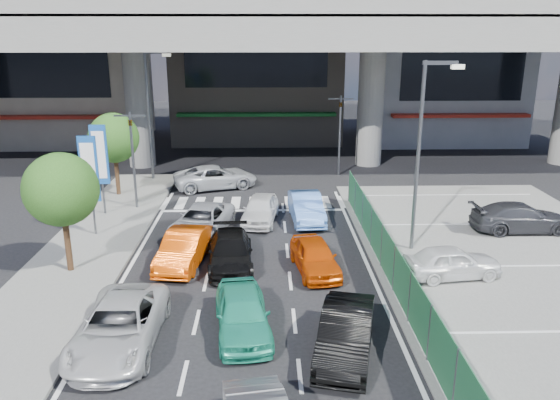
{
  "coord_description": "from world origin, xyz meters",
  "views": [
    {
      "loc": [
        0.72,
        -15.89,
        9.05
      ],
      "look_at": [
        1.28,
        5.81,
        2.36
      ],
      "focal_mm": 35.0,
      "sensor_mm": 36.0,
      "label": 1
    }
  ],
  "objects_px": {
    "street_lamp_right": "(423,141)",
    "taxi_teal_mid": "(242,313)",
    "traffic_light_right": "(340,116)",
    "sedan_black_mid": "(231,252)",
    "street_lamp_left": "(151,105)",
    "taxi_orange_right": "(315,256)",
    "sedan_white_mid_left": "(119,326)",
    "crossing_wagon_silver": "(216,177)",
    "signboard_far": "(100,157)",
    "parked_sedan_dgrey": "(521,217)",
    "sedan_white_front_mid": "(260,209)",
    "signboard_near": "(89,172)",
    "tree_far": "(114,138)",
    "parked_sedan_white": "(452,262)",
    "traffic_light_left": "(131,136)",
    "tree_near": "(61,190)",
    "taxi_orange_left": "(184,248)",
    "kei_truck_front_right": "(306,207)",
    "traffic_cone": "(391,263)",
    "wagon_silver_front_left": "(202,221)",
    "hatch_black_mid_right": "(346,333)"
  },
  "relations": [
    {
      "from": "street_lamp_right",
      "to": "taxi_teal_mid",
      "type": "xyz_separation_m",
      "value": [
        -7.23,
        -6.68,
        -4.08
      ]
    },
    {
      "from": "traffic_light_right",
      "to": "sedan_black_mid",
      "type": "height_order",
      "value": "traffic_light_right"
    },
    {
      "from": "street_lamp_left",
      "to": "taxi_orange_right",
      "type": "distance_m",
      "value": 17.22
    },
    {
      "from": "street_lamp_right",
      "to": "sedan_white_mid_left",
      "type": "relative_size",
      "value": 1.61
    },
    {
      "from": "sedan_black_mid",
      "to": "crossing_wagon_silver",
      "type": "height_order",
      "value": "crossing_wagon_silver"
    },
    {
      "from": "signboard_far",
      "to": "taxi_orange_right",
      "type": "height_order",
      "value": "signboard_far"
    },
    {
      "from": "parked_sedan_dgrey",
      "to": "sedan_white_front_mid",
      "type": "bearing_deg",
      "value": 80.82
    },
    {
      "from": "signboard_far",
      "to": "crossing_wagon_silver",
      "type": "bearing_deg",
      "value": 43.82
    },
    {
      "from": "signboard_near",
      "to": "tree_far",
      "type": "distance_m",
      "value": 6.54
    },
    {
      "from": "parked_sedan_white",
      "to": "traffic_light_left",
      "type": "bearing_deg",
      "value": 50.06
    },
    {
      "from": "tree_near",
      "to": "tree_far",
      "type": "xyz_separation_m",
      "value": [
        -0.8,
        10.5,
        0.0
      ]
    },
    {
      "from": "street_lamp_left",
      "to": "taxi_orange_left",
      "type": "bearing_deg",
      "value": -74.51
    },
    {
      "from": "sedan_white_mid_left",
      "to": "taxi_teal_mid",
      "type": "distance_m",
      "value": 3.7
    },
    {
      "from": "street_lamp_left",
      "to": "taxi_teal_mid",
      "type": "relative_size",
      "value": 1.98
    },
    {
      "from": "tree_near",
      "to": "signboard_far",
      "type": "bearing_deg",
      "value": 94.9
    },
    {
      "from": "taxi_teal_mid",
      "to": "signboard_far",
      "type": "bearing_deg",
      "value": 115.95
    },
    {
      "from": "sedan_white_mid_left",
      "to": "sedan_black_mid",
      "type": "relative_size",
      "value": 1.16
    },
    {
      "from": "traffic_light_right",
      "to": "kei_truck_front_right",
      "type": "height_order",
      "value": "traffic_light_right"
    },
    {
      "from": "traffic_light_right",
      "to": "sedan_white_mid_left",
      "type": "bearing_deg",
      "value": -114.29
    },
    {
      "from": "sedan_black_mid",
      "to": "taxi_orange_right",
      "type": "xyz_separation_m",
      "value": [
        3.34,
        -0.57,
        0.01
      ]
    },
    {
      "from": "sedan_black_mid",
      "to": "taxi_orange_right",
      "type": "relative_size",
      "value": 1.15
    },
    {
      "from": "tree_near",
      "to": "sedan_white_front_mid",
      "type": "relative_size",
      "value": 1.23
    },
    {
      "from": "tree_far",
      "to": "taxi_orange_right",
      "type": "height_order",
      "value": "tree_far"
    },
    {
      "from": "traffic_light_left",
      "to": "traffic_light_right",
      "type": "height_order",
      "value": "same"
    },
    {
      "from": "sedan_black_mid",
      "to": "traffic_cone",
      "type": "bearing_deg",
      "value": -10.18
    },
    {
      "from": "traffic_light_right",
      "to": "parked_sedan_dgrey",
      "type": "xyz_separation_m",
      "value": [
        7.17,
        -10.97,
        -3.21
      ]
    },
    {
      "from": "taxi_orange_right",
      "to": "parked_sedan_dgrey",
      "type": "relative_size",
      "value": 0.81
    },
    {
      "from": "sedan_white_mid_left",
      "to": "crossing_wagon_silver",
      "type": "xyz_separation_m",
      "value": [
        1.36,
        17.42,
        -0.0
      ]
    },
    {
      "from": "taxi_orange_left",
      "to": "signboard_near",
      "type": "bearing_deg",
      "value": 151.67
    },
    {
      "from": "crossing_wagon_silver",
      "to": "traffic_cone",
      "type": "bearing_deg",
      "value": -165.3
    },
    {
      "from": "crossing_wagon_silver",
      "to": "signboard_near",
      "type": "bearing_deg",
      "value": 130.81
    },
    {
      "from": "taxi_orange_right",
      "to": "traffic_light_left",
      "type": "bearing_deg",
      "value": 128.55
    },
    {
      "from": "taxi_teal_mid",
      "to": "crossing_wagon_silver",
      "type": "distance_m",
      "value": 16.87
    },
    {
      "from": "parked_sedan_white",
      "to": "wagon_silver_front_left",
      "type": "bearing_deg",
      "value": 55.99
    },
    {
      "from": "crossing_wagon_silver",
      "to": "parked_sedan_white",
      "type": "bearing_deg",
      "value": -160.17
    },
    {
      "from": "tree_near",
      "to": "wagon_silver_front_left",
      "type": "xyz_separation_m",
      "value": [
        4.69,
        4.12,
        -2.74
      ]
    },
    {
      "from": "parked_sedan_dgrey",
      "to": "taxi_orange_right",
      "type": "bearing_deg",
      "value": 111.52
    },
    {
      "from": "traffic_light_left",
      "to": "signboard_near",
      "type": "xyz_separation_m",
      "value": [
        -1.0,
        -4.01,
        -0.87
      ]
    },
    {
      "from": "traffic_light_left",
      "to": "traffic_cone",
      "type": "height_order",
      "value": "traffic_light_left"
    },
    {
      "from": "hatch_black_mid_right",
      "to": "taxi_orange_right",
      "type": "distance_m",
      "value": 5.84
    },
    {
      "from": "street_lamp_left",
      "to": "wagon_silver_front_left",
      "type": "distance_m",
      "value": 11.43
    },
    {
      "from": "traffic_light_left",
      "to": "street_lamp_right",
      "type": "height_order",
      "value": "street_lamp_right"
    },
    {
      "from": "parked_sedan_white",
      "to": "sedan_white_mid_left",
      "type": "bearing_deg",
      "value": 103.86
    },
    {
      "from": "traffic_light_right",
      "to": "sedan_white_front_mid",
      "type": "distance_m",
      "value": 11.01
    },
    {
      "from": "traffic_light_left",
      "to": "kei_truck_front_right",
      "type": "relative_size",
      "value": 1.24
    },
    {
      "from": "hatch_black_mid_right",
      "to": "sedan_white_front_mid",
      "type": "relative_size",
      "value": 1.08
    },
    {
      "from": "traffic_light_left",
      "to": "signboard_near",
      "type": "relative_size",
      "value": 1.11
    },
    {
      "from": "hatch_black_mid_right",
      "to": "taxi_orange_left",
      "type": "bearing_deg",
      "value": 143.6
    },
    {
      "from": "traffic_light_right",
      "to": "street_lamp_left",
      "type": "xyz_separation_m",
      "value": [
        -11.83,
        -1.0,
        0.83
      ]
    },
    {
      "from": "taxi_teal_mid",
      "to": "taxi_orange_left",
      "type": "relative_size",
      "value": 0.97
    }
  ]
}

